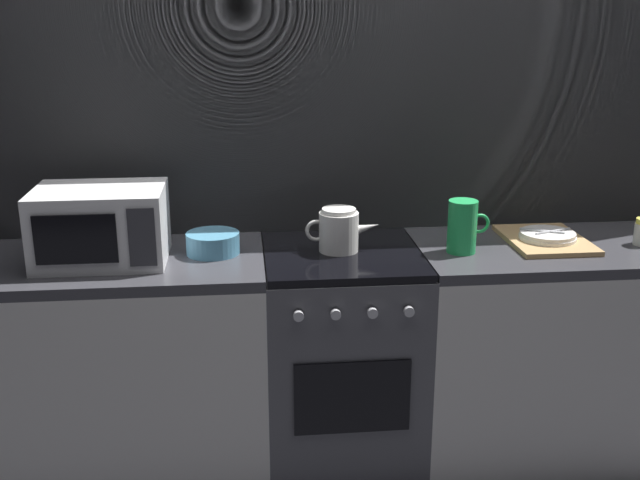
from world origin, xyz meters
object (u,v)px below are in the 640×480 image
(kettle, at_px, (339,230))
(dish_pile, at_px, (546,238))
(stove_unit, at_px, (341,360))
(pitcher, at_px, (463,226))
(microwave, at_px, (101,225))
(mixing_bowl, at_px, (213,243))

(kettle, height_order, dish_pile, kettle)
(stove_unit, height_order, pitcher, pitcher)
(microwave, bearing_deg, mixing_bowl, 6.63)
(stove_unit, relative_size, kettle, 3.16)
(microwave, height_order, pitcher, microwave)
(stove_unit, distance_m, mixing_bowl, 0.69)
(pitcher, bearing_deg, mixing_bowl, 175.08)
(stove_unit, height_order, mixing_bowl, mixing_bowl)
(microwave, height_order, dish_pile, microwave)
(microwave, relative_size, mixing_bowl, 2.30)
(kettle, bearing_deg, mixing_bowl, 177.83)
(microwave, height_order, mixing_bowl, microwave)
(kettle, distance_m, mixing_bowl, 0.48)
(stove_unit, distance_m, dish_pile, 0.94)
(microwave, xyz_separation_m, dish_pile, (1.69, 0.04, -0.12))
(mixing_bowl, distance_m, pitcher, 0.94)
(mixing_bowl, relative_size, pitcher, 1.00)
(microwave, bearing_deg, pitcher, -1.48)
(mixing_bowl, xyz_separation_m, pitcher, (0.93, -0.08, 0.06))
(pitcher, bearing_deg, stove_unit, 174.30)
(microwave, relative_size, dish_pile, 1.15)
(kettle, bearing_deg, dish_pile, 1.09)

